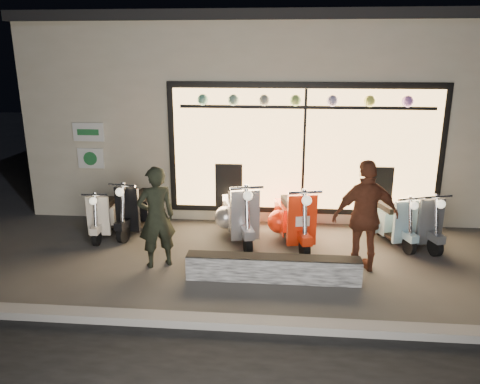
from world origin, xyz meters
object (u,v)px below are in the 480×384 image
object	(u,v)px
graffiti_barrier	(273,268)
woman	(366,217)
man	(156,217)
scooter_silver	(239,213)
scooter_red	(293,218)

from	to	relation	value
graffiti_barrier	woman	bearing A→B (deg)	19.36
man	graffiti_barrier	bearing A→B (deg)	139.38
man	woman	bearing A→B (deg)	152.76
scooter_silver	graffiti_barrier	bearing A→B (deg)	-84.51
scooter_red	scooter_silver	bearing A→B (deg)	158.28
scooter_silver	scooter_red	size ratio (longest dim) A/B	1.01
scooter_silver	woman	xyz separation A→B (m)	(2.13, -1.29, 0.45)
scooter_red	graffiti_barrier	bearing A→B (deg)	-114.57
scooter_silver	scooter_red	xyz separation A→B (m)	(1.02, -0.15, -0.00)
graffiti_barrier	scooter_silver	distance (m)	1.94
scooter_red	man	bearing A→B (deg)	-163.59
graffiti_barrier	man	size ratio (longest dim) A/B	1.58
scooter_silver	man	distance (m)	1.91
woman	man	bearing A→B (deg)	-9.26
graffiti_barrier	scooter_red	bearing A→B (deg)	78.58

